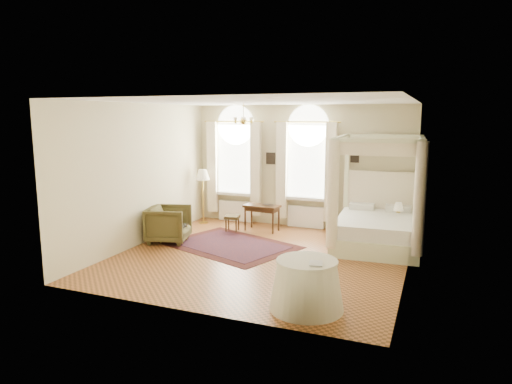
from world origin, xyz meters
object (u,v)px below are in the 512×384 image
nightstand (401,229)px  side_table (307,285)px  canopy_bed (377,223)px  coffee_table (174,227)px  writing_desk (262,209)px  armchair (169,224)px  stool (232,218)px  floor_lamp (203,177)px

nightstand → side_table: side_table is taller
canopy_bed → coffee_table: bearing=-163.6°
canopy_bed → writing_desk: size_ratio=2.67×
armchair → side_table: 4.85m
canopy_bed → armchair: size_ratio=2.68×
stool → writing_desk: bearing=25.5°
side_table → writing_desk: bearing=119.2°
coffee_table → floor_lamp: (-0.29, 2.02, 0.92)m
armchair → side_table: bearing=-137.5°
coffee_table → floor_lamp: floor_lamp is taller
coffee_table → floor_lamp: 2.24m
writing_desk → floor_lamp: (-1.86, 0.20, 0.71)m
armchair → floor_lamp: (-0.16, 2.04, 0.87)m
stool → side_table: side_table is taller
nightstand → canopy_bed: bearing=-119.5°
armchair → coffee_table: size_ratio=1.37×
canopy_bed → armchair: 4.91m
writing_desk → armchair: 2.51m
side_table → armchair: bearing=148.5°
canopy_bed → nightstand: (0.47, 0.83, -0.29)m
canopy_bed → stool: (-3.73, 0.14, -0.23)m
stool → floor_lamp: 1.59m
coffee_table → side_table: side_table is taller
writing_desk → floor_lamp: 2.00m
floor_lamp → side_table: floor_lamp is taller
stool → coffee_table: bearing=-120.2°
canopy_bed → writing_desk: 3.06m
floor_lamp → stool: bearing=-25.1°
canopy_bed → floor_lamp: size_ratio=1.68×
canopy_bed → writing_desk: (-3.02, 0.48, 0.01)m
armchair → coffee_table: (0.12, 0.01, -0.05)m
coffee_table → writing_desk: bearing=49.2°
nightstand → floor_lamp: floor_lamp is taller
armchair → side_table: armchair is taller
writing_desk → armchair: size_ratio=1.00×
coffee_table → stool: bearing=59.8°
coffee_table → side_table: (4.01, -2.54, 0.01)m
nightstand → armchair: bearing=-157.1°
nightstand → stool: nightstand is taller
nightstand → floor_lamp: (-5.34, -0.15, 1.01)m
nightstand → side_table: 4.83m
writing_desk → side_table: bearing=-60.8°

